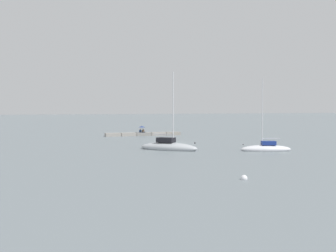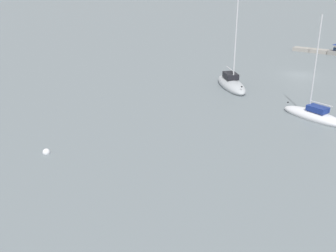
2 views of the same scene
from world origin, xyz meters
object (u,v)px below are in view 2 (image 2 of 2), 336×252
object	(u,v)px
person_seated_blue_right	(334,49)
mooring_buoy_near	(46,152)
sailboat_grey_mid	(231,84)
sailboat_white_far	(314,115)

from	to	relation	value
person_seated_blue_right	mooring_buoy_near	bearing A→B (deg)	73.39
sailboat_grey_mid	mooring_buoy_near	size ratio (longest dim) A/B	19.63
person_seated_blue_right	sailboat_grey_mid	xyz separation A→B (m)	(3.79, 28.75, -0.49)
mooring_buoy_near	sailboat_grey_mid	bearing A→B (deg)	-94.53
person_seated_blue_right	sailboat_grey_mid	bearing A→B (deg)	72.01
sailboat_white_far	mooring_buoy_near	world-z (taller)	sailboat_white_far
mooring_buoy_near	sailboat_white_far	bearing A→B (deg)	-124.30
person_seated_blue_right	sailboat_white_far	size ratio (longest dim) A/B	0.08
sailboat_grey_mid	sailboat_white_far	world-z (taller)	sailboat_grey_mid
sailboat_grey_mid	sailboat_white_far	size ratio (longest dim) A/B	1.10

